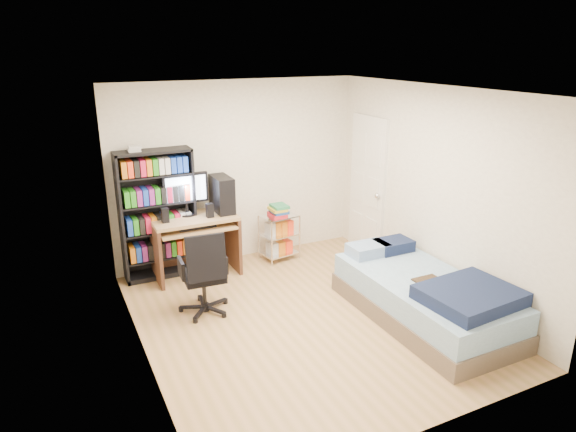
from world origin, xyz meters
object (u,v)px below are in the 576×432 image
office_chair (205,287)px  bed (425,297)px  computer_desk (201,220)px  media_shelf (158,213)px

office_chair → bed: bearing=-25.1°
computer_desk → bed: computer_desk is taller
media_shelf → office_chair: 1.37m
media_shelf → computer_desk: 0.56m
media_shelf → bed: 3.46m
media_shelf → bed: size_ratio=0.81×
computer_desk → office_chair: 1.23m
office_chair → bed: (2.15, -1.21, -0.05)m
computer_desk → media_shelf: bearing=166.7°
office_chair → bed: size_ratio=0.46×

